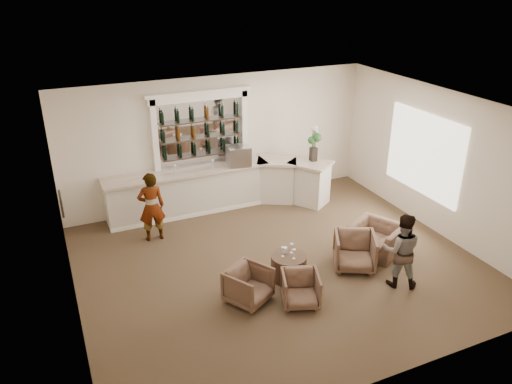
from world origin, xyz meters
The scene contains 19 objects.
ground centered at (0.00, 0.00, 0.00)m, with size 8.00×8.00×0.00m, color brown.
room_shell centered at (0.16, 0.71, 2.34)m, with size 8.04×7.02×3.32m.
bar_counter centered at (-0.16, 3.00, 0.57)m, with size 5.72×1.80×1.14m.
back_bar_alcove centered at (-0.50, 3.41, 2.03)m, with size 2.64×0.25×3.00m.
cocktail_table centered at (-0.05, -0.51, 0.25)m, with size 0.71×0.71×0.50m, color #452C1D.
sommelier centered at (-2.13, 2.12, 0.81)m, with size 0.59×0.39×1.62m, color gray.
guest centered at (1.79, -1.57, 0.76)m, with size 0.74×0.57×1.52m, color gray.
armchair_left centered at (-1.07, -0.89, 0.34)m, with size 0.72×0.74×0.68m, color brown.
armchair_center centered at (-0.24, -1.34, 0.31)m, with size 0.67×0.69×0.62m, color brown.
armchair_right centered at (1.35, -0.71, 0.38)m, with size 0.80×0.83×0.75m, color brown.
armchair_far centered at (2.13, -0.41, 0.33)m, with size 1.02×0.89×0.66m, color brown.
espresso_machine centered at (0.30, 2.94, 1.38)m, with size 0.55×0.47×0.49m, color silver.
flower_vase centered at (2.16, 2.44, 1.67)m, with size 0.25×0.25×0.94m.
wine_glass_bar_left centered at (-1.30, 3.04, 1.25)m, with size 0.07×0.07×0.21m, color white, non-canonical shape.
wine_glass_bar_right centered at (-0.36, 3.01, 1.25)m, with size 0.07×0.07×0.21m, color white, non-canonical shape.
wine_glass_tbl_a centered at (-0.17, -0.48, 0.60)m, with size 0.07×0.07×0.21m, color white, non-canonical shape.
wine_glass_tbl_b centered at (0.05, -0.43, 0.60)m, with size 0.07×0.07×0.21m, color white, non-canonical shape.
wine_glass_tbl_c centered at (-0.01, -0.64, 0.60)m, with size 0.07×0.07×0.21m, color white, non-canonical shape.
napkin_holder centered at (-0.07, -0.37, 0.56)m, with size 0.08×0.08×0.12m, color white.
Camera 1 is at (-4.04, -7.92, 5.66)m, focal length 35.00 mm.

